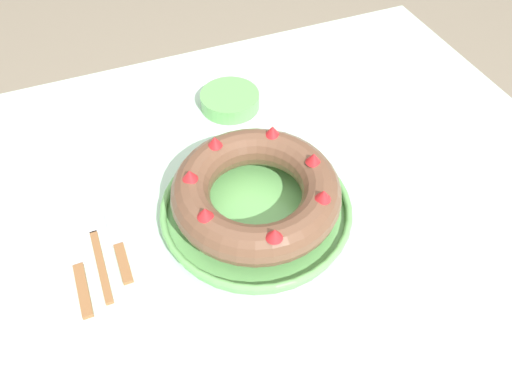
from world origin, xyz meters
TOP-DOWN VIEW (x-y plane):
  - ground_plane at (0.00, 0.00)m, footprint 8.00×8.00m
  - dining_table at (0.00, 0.00)m, footprint 1.25×1.06m
  - serving_dish at (-0.01, 0.01)m, footprint 0.33×0.33m
  - bundt_cake at (-0.01, 0.01)m, footprint 0.28×0.28m
  - fork at (-0.28, 0.04)m, footprint 0.02×0.20m
  - serving_knife at (-0.31, 0.01)m, footprint 0.02×0.22m
  - cake_knife at (-0.24, 0.03)m, footprint 0.02×0.17m
  - side_bowl at (0.05, 0.30)m, footprint 0.12×0.12m

SIDE VIEW (x-z plane):
  - ground_plane at x=0.00m, z-range 0.00..0.00m
  - dining_table at x=0.00m, z-range 0.29..1.07m
  - fork at x=-0.28m, z-range 0.78..0.79m
  - cake_knife at x=-0.24m, z-range 0.78..0.79m
  - serving_knife at x=-0.31m, z-range 0.78..0.79m
  - serving_dish at x=-0.01m, z-range 0.78..0.81m
  - side_bowl at x=0.05m, z-range 0.78..0.81m
  - bundt_cake at x=-0.01m, z-range 0.80..0.88m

